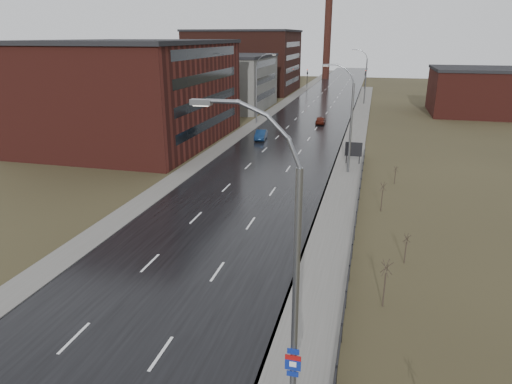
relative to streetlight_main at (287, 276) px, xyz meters
The scene contains 23 objects.
road 58.93m from the streetlight_main, 98.31° to the left, with size 14.00×300.00×0.06m, color black.
sidewalk_right 33.54m from the streetlight_main, 89.78° to the left, with size 3.20×180.00×0.18m, color #595651.
curb_right 33.57m from the streetlight_main, 92.42° to the left, with size 0.16×180.00×0.18m, color slate.
sidewalk_left 60.65m from the streetlight_main, 106.04° to the left, with size 2.40×260.00×0.12m, color #595651.
warehouse_near 52.13m from the streetlight_main, 124.42° to the left, with size 22.44×28.56×13.50m.
warehouse_mid 80.48m from the streetlight_main, 109.20° to the left, with size 16.32×20.40×10.50m.
warehouse_far 110.59m from the streetlight_main, 106.53° to the left, with size 26.52×24.48×15.50m.
building_right 82.95m from the streetlight_main, 74.74° to the left, with size 18.36×16.32×8.50m.
smokestack 149.01m from the streetlight_main, 95.58° to the left, with size 2.70×2.70×30.70m.
streetlight_main is the anchor object (origin of this frame).
streetlight_right_mid 34.01m from the streetlight_main, 89.95° to the left, with size 3.36×0.28×11.35m.
streetlight_left 62.15m from the streetlight_main, 105.08° to the left, with size 3.36×0.28×11.35m.
streetlight_right_far 88.01m from the streetlight_main, 89.98° to the left, with size 3.36×0.28×11.35m.
guardrail 17.27m from the streetlight_main, 83.61° to the left, with size 0.10×53.05×1.10m.
shrub_c 10.51m from the streetlight_main, 66.34° to the left, with size 0.65×0.69×2.77m.
shrub_d 15.90m from the streetlight_main, 69.93° to the left, with size 0.49×0.51×2.05m.
shrub_e 24.15m from the streetlight_main, 80.93° to the left, with size 0.60×0.63×2.53m.
shrub_f 32.22m from the streetlight_main, 80.85° to the left, with size 0.44×0.46×1.83m.
billboard 37.82m from the streetlight_main, 89.04° to the left, with size 1.91×0.17×2.67m.
traffic_light_left 119.16m from the streetlight_main, 97.95° to the left, with size 0.58×2.73×5.30m.
traffic_light_right 118.01m from the streetlight_main, 90.23° to the left, with size 0.58×2.73×5.30m.
car_near 49.94m from the streetlight_main, 104.83° to the left, with size 1.42×4.07×1.34m, color #0D2345.
car_far 62.75m from the streetlight_main, 95.47° to the left, with size 1.53×3.81×1.30m, color #4B150C.
Camera 1 is at (10.93, -11.89, 13.98)m, focal length 32.00 mm.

